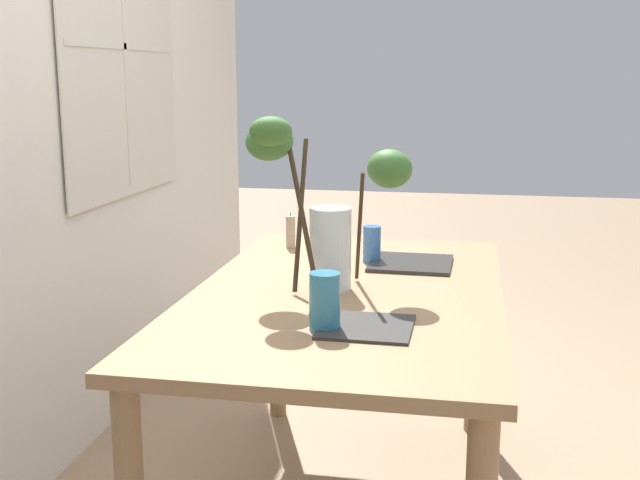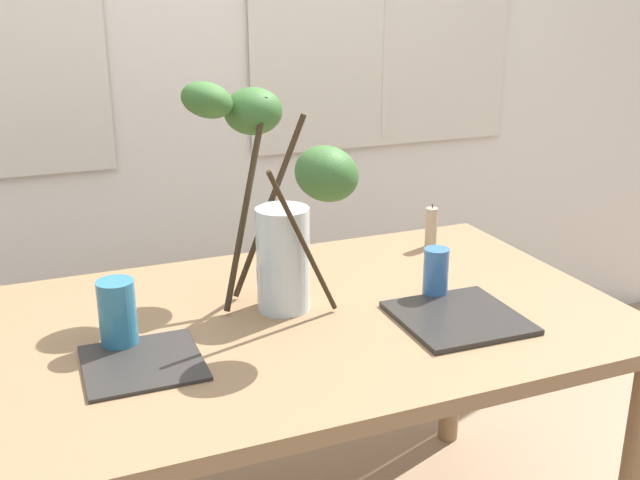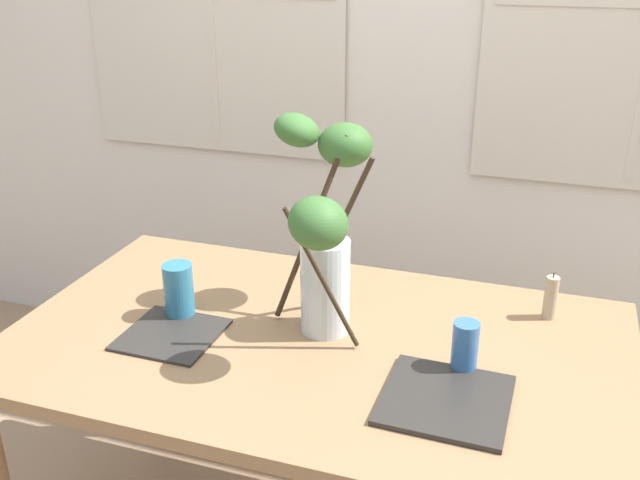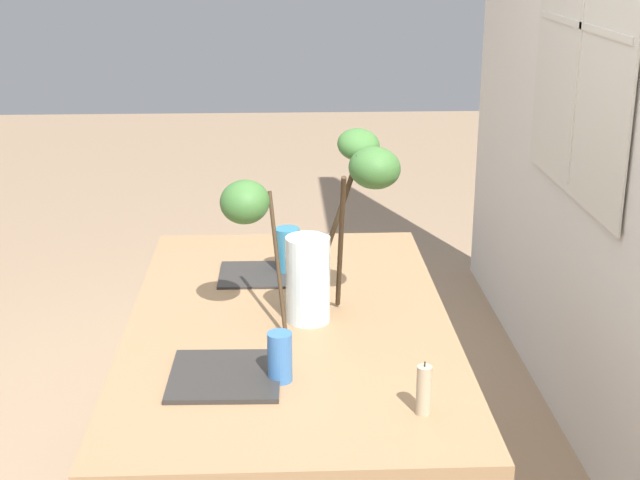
% 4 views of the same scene
% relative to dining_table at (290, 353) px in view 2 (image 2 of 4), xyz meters
% --- Properties ---
extents(back_wall_with_windows, '(4.65, 0.14, 2.73)m').
position_rel_dining_table_xyz_m(back_wall_with_windows, '(-0.00, 1.08, 0.72)').
color(back_wall_with_windows, silver).
rests_on(back_wall_with_windows, ground).
extents(dining_table, '(1.53, 0.90, 0.74)m').
position_rel_dining_table_xyz_m(dining_table, '(0.00, 0.00, 0.00)').
color(dining_table, '#93704C').
rests_on(dining_table, ground).
extents(vase_with_branches, '(0.35, 0.50, 0.53)m').
position_rel_dining_table_xyz_m(vase_with_branches, '(-0.00, 0.08, 0.36)').
color(vase_with_branches, silver).
rests_on(vase_with_branches, dining_table).
extents(drinking_glass_blue_left, '(0.08, 0.08, 0.15)m').
position_rel_dining_table_xyz_m(drinking_glass_blue_left, '(-0.38, -0.00, 0.17)').
color(drinking_glass_blue_left, teal).
rests_on(drinking_glass_blue_left, dining_table).
extents(drinking_glass_blue_right, '(0.06, 0.06, 0.12)m').
position_rel_dining_table_xyz_m(drinking_glass_blue_right, '(0.37, -0.03, 0.15)').
color(drinking_glass_blue_right, '#386BAD').
rests_on(drinking_glass_blue_right, dining_table).
extents(plate_square_left, '(0.23, 0.23, 0.01)m').
position_rel_dining_table_xyz_m(plate_square_left, '(-0.35, -0.10, 0.10)').
color(plate_square_left, '#2D2B28').
rests_on(plate_square_left, dining_table).
extents(plate_square_right, '(0.27, 0.27, 0.01)m').
position_rel_dining_table_xyz_m(plate_square_right, '(0.35, -0.16, 0.10)').
color(plate_square_right, '#2D2B28').
rests_on(plate_square_right, dining_table).
extents(pillar_candle, '(0.03, 0.03, 0.13)m').
position_rel_dining_table_xyz_m(pillar_candle, '(0.54, 0.30, 0.15)').
color(pillar_candle, tan).
rests_on(pillar_candle, dining_table).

